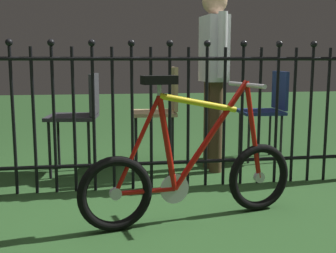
{
  "coord_description": "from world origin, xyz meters",
  "views": [
    {
      "loc": [
        -0.3,
        -2.46,
        0.97
      ],
      "look_at": [
        0.11,
        0.21,
        0.55
      ],
      "focal_mm": 45.58,
      "sensor_mm": 36.0,
      "label": 1
    }
  ],
  "objects_px": {
    "bicycle": "(192,174)",
    "chair_charcoal": "(81,111)",
    "person_visitor": "(214,65)",
    "chair_tan": "(162,106)",
    "chair_navy": "(269,106)"
  },
  "relations": [
    {
      "from": "chair_charcoal",
      "to": "person_visitor",
      "type": "xyz_separation_m",
      "value": [
        1.14,
        -0.04,
        0.39
      ]
    },
    {
      "from": "bicycle",
      "to": "chair_charcoal",
      "type": "height_order",
      "value": "bicycle"
    },
    {
      "from": "bicycle",
      "to": "person_visitor",
      "type": "height_order",
      "value": "person_visitor"
    },
    {
      "from": "bicycle",
      "to": "person_visitor",
      "type": "distance_m",
      "value": 1.4
    },
    {
      "from": "bicycle",
      "to": "chair_charcoal",
      "type": "distance_m",
      "value": 1.42
    },
    {
      "from": "chair_tan",
      "to": "chair_navy",
      "type": "height_order",
      "value": "chair_tan"
    },
    {
      "from": "bicycle",
      "to": "chair_tan",
      "type": "relative_size",
      "value": 1.51
    },
    {
      "from": "chair_charcoal",
      "to": "chair_navy",
      "type": "bearing_deg",
      "value": 8.9
    },
    {
      "from": "bicycle",
      "to": "chair_tan",
      "type": "bearing_deg",
      "value": 89.31
    },
    {
      "from": "chair_charcoal",
      "to": "chair_tan",
      "type": "relative_size",
      "value": 0.95
    },
    {
      "from": "chair_tan",
      "to": "chair_charcoal",
      "type": "bearing_deg",
      "value": -166.49
    },
    {
      "from": "chair_navy",
      "to": "person_visitor",
      "type": "height_order",
      "value": "person_visitor"
    },
    {
      "from": "bicycle",
      "to": "chair_charcoal",
      "type": "xyz_separation_m",
      "value": [
        -0.7,
        1.21,
        0.25
      ]
    },
    {
      "from": "chair_navy",
      "to": "person_visitor",
      "type": "bearing_deg",
      "value": -153.31
    },
    {
      "from": "bicycle",
      "to": "chair_charcoal",
      "type": "bearing_deg",
      "value": 120.24
    }
  ]
}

